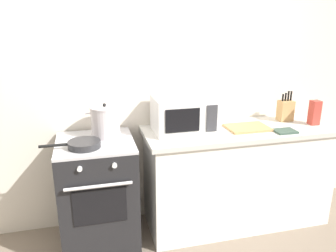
{
  "coord_description": "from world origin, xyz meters",
  "views": [
    {
      "loc": [
        -0.39,
        -1.9,
        1.83
      ],
      "look_at": [
        0.24,
        0.6,
        1.0
      ],
      "focal_mm": 35.54,
      "sensor_mm": 36.0,
      "label": 1
    }
  ],
  "objects_px": {
    "microwave": "(183,114)",
    "knife_block": "(285,110)",
    "stove": "(99,194)",
    "pasta_box": "(315,113)",
    "cutting_board": "(247,128)",
    "frying_pan": "(83,144)",
    "stock_pot": "(105,122)",
    "oven_mitt": "(285,131)"
  },
  "relations": [
    {
      "from": "microwave",
      "to": "knife_block",
      "type": "relative_size",
      "value": 1.78
    },
    {
      "from": "stove",
      "to": "pasta_box",
      "type": "relative_size",
      "value": 4.18
    },
    {
      "from": "microwave",
      "to": "knife_block",
      "type": "distance_m",
      "value": 1.02
    },
    {
      "from": "cutting_board",
      "to": "knife_block",
      "type": "height_order",
      "value": "knife_block"
    },
    {
      "from": "frying_pan",
      "to": "microwave",
      "type": "relative_size",
      "value": 0.88
    },
    {
      "from": "stock_pot",
      "to": "oven_mitt",
      "type": "height_order",
      "value": "stock_pot"
    },
    {
      "from": "stock_pot",
      "to": "oven_mitt",
      "type": "relative_size",
      "value": 1.77
    },
    {
      "from": "knife_block",
      "to": "oven_mitt",
      "type": "xyz_separation_m",
      "value": [
        -0.19,
        -0.3,
        -0.09
      ]
    },
    {
      "from": "cutting_board",
      "to": "knife_block",
      "type": "xyz_separation_m",
      "value": [
        0.45,
        0.14,
        0.09
      ]
    },
    {
      "from": "stove",
      "to": "cutting_board",
      "type": "xyz_separation_m",
      "value": [
        1.3,
        0.0,
        0.47
      ]
    },
    {
      "from": "stock_pot",
      "to": "pasta_box",
      "type": "height_order",
      "value": "stock_pot"
    },
    {
      "from": "stove",
      "to": "pasta_box",
      "type": "distance_m",
      "value": 2.02
    },
    {
      "from": "knife_block",
      "to": "oven_mitt",
      "type": "distance_m",
      "value": 0.36
    },
    {
      "from": "cutting_board",
      "to": "oven_mitt",
      "type": "height_order",
      "value": "cutting_board"
    },
    {
      "from": "oven_mitt",
      "to": "frying_pan",
      "type": "bearing_deg",
      "value": 178.29
    },
    {
      "from": "microwave",
      "to": "cutting_board",
      "type": "xyz_separation_m",
      "value": [
        0.56,
        -0.08,
        -0.14
      ]
    },
    {
      "from": "knife_block",
      "to": "oven_mitt",
      "type": "bearing_deg",
      "value": -121.84
    },
    {
      "from": "microwave",
      "to": "stove",
      "type": "bearing_deg",
      "value": -173.92
    },
    {
      "from": "stock_pot",
      "to": "cutting_board",
      "type": "height_order",
      "value": "stock_pot"
    },
    {
      "from": "pasta_box",
      "to": "microwave",
      "type": "bearing_deg",
      "value": 174.84
    },
    {
      "from": "cutting_board",
      "to": "pasta_box",
      "type": "height_order",
      "value": "pasta_box"
    },
    {
      "from": "microwave",
      "to": "knife_block",
      "type": "height_order",
      "value": "microwave"
    },
    {
      "from": "stove",
      "to": "frying_pan",
      "type": "relative_size",
      "value": 2.08
    },
    {
      "from": "frying_pan",
      "to": "microwave",
      "type": "bearing_deg",
      "value": 12.83
    },
    {
      "from": "frying_pan",
      "to": "knife_block",
      "type": "height_order",
      "value": "knife_block"
    },
    {
      "from": "stock_pot",
      "to": "pasta_box",
      "type": "relative_size",
      "value": 1.45
    },
    {
      "from": "frying_pan",
      "to": "pasta_box",
      "type": "relative_size",
      "value": 2.01
    },
    {
      "from": "stove",
      "to": "pasta_box",
      "type": "xyz_separation_m",
      "value": [
        1.94,
        -0.03,
        0.57
      ]
    },
    {
      "from": "stock_pot",
      "to": "frying_pan",
      "type": "bearing_deg",
      "value": -130.55
    },
    {
      "from": "stove",
      "to": "stock_pot",
      "type": "relative_size",
      "value": 2.89
    },
    {
      "from": "stock_pot",
      "to": "cutting_board",
      "type": "distance_m",
      "value": 1.22
    },
    {
      "from": "oven_mitt",
      "to": "microwave",
      "type": "bearing_deg",
      "value": 163.94
    },
    {
      "from": "stove",
      "to": "knife_block",
      "type": "distance_m",
      "value": 1.85
    },
    {
      "from": "knife_block",
      "to": "pasta_box",
      "type": "xyz_separation_m",
      "value": [
        0.18,
        -0.17,
        0.01
      ]
    },
    {
      "from": "knife_block",
      "to": "microwave",
      "type": "bearing_deg",
      "value": -176.5
    },
    {
      "from": "stove",
      "to": "stock_pot",
      "type": "distance_m",
      "value": 0.6
    },
    {
      "from": "stock_pot",
      "to": "pasta_box",
      "type": "bearing_deg",
      "value": -4.09
    },
    {
      "from": "frying_pan",
      "to": "cutting_board",
      "type": "relative_size",
      "value": 1.23
    },
    {
      "from": "cutting_board",
      "to": "frying_pan",
      "type": "bearing_deg",
      "value": -175.44
    },
    {
      "from": "microwave",
      "to": "frying_pan",
      "type": "bearing_deg",
      "value": -167.17
    },
    {
      "from": "microwave",
      "to": "stock_pot",
      "type": "bearing_deg",
      "value": 177.9
    },
    {
      "from": "stove",
      "to": "oven_mitt",
      "type": "xyz_separation_m",
      "value": [
        1.57,
        -0.16,
        0.47
      ]
    }
  ]
}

